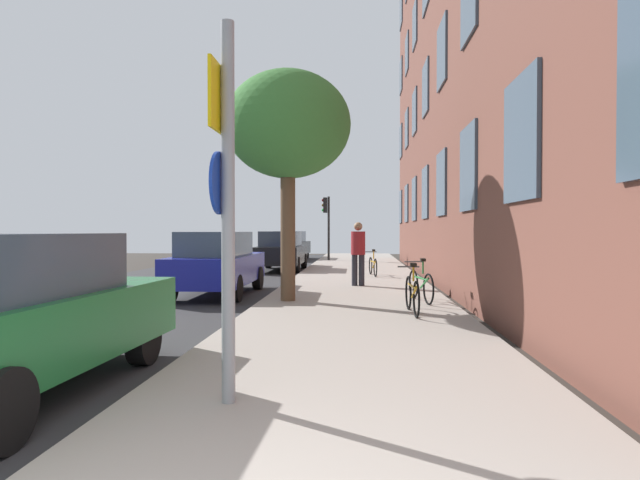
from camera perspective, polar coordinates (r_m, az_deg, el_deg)
name	(u,v)px	position (r m, az deg, el deg)	size (l,w,h in m)	color
ground_plane	(249,282)	(17.45, -7.64, -4.45)	(41.80, 41.80, 0.00)	#332D28
road_asphalt	(186,281)	(18.00, -14.21, -4.29)	(7.00, 38.00, 0.01)	#2D2D30
sidewalk	(357,280)	(17.08, 3.97, -4.36)	(4.20, 38.00, 0.12)	#9E9389
sign_post	(225,191)	(4.81, -10.14, 5.21)	(0.16, 0.60, 3.39)	gray
traffic_light	(327,216)	(27.84, 0.72, 2.56)	(0.43, 0.24, 3.33)	black
tree_near	(288,126)	(11.88, -3.48, 12.09)	(2.76, 2.76, 5.04)	brown
bicycle_0	(412,294)	(10.00, 9.89, -5.72)	(0.42, 1.66, 0.95)	black
bicycle_1	(421,285)	(11.72, 10.79, -4.74)	(0.50, 1.69, 0.95)	black
bicycle_2	(373,265)	(18.23, 5.72, -2.73)	(0.42, 1.67, 0.91)	black
pedestrian_0	(358,249)	(14.85, 4.12, -1.02)	(0.54, 0.54, 1.78)	#26262D
car_0	(1,314)	(6.12, -31.07, -6.79)	(2.05, 4.15, 1.62)	#19662D
car_1	(217,263)	(13.79, -10.99, -2.41)	(1.78, 4.20, 1.62)	navy
car_2	(281,251)	(21.86, -4.17, -1.14)	(1.79, 4.30, 1.62)	black
car_3	(290,245)	(30.21, -3.20, -0.54)	(1.90, 4.44, 1.62)	black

